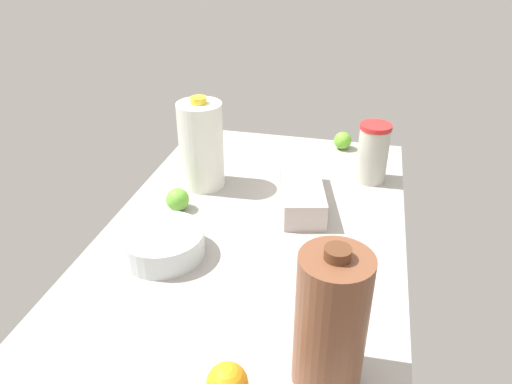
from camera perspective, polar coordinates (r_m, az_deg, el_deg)
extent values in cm
cube|color=#A29F9A|center=(131.45, 0.00, -4.36)|extent=(120.00, 76.00, 3.00)
cube|color=#BFB0B0|center=(138.98, 5.20, 0.05)|extent=(30.95, 17.34, 7.32)
cylinder|color=brown|center=(85.34, 8.56, -14.47)|extent=(12.04, 12.04, 26.05)
cylinder|color=#59331E|center=(76.39, 9.33, -6.93)|extent=(4.21, 4.21, 1.80)
cylinder|color=silver|center=(120.52, -10.64, -5.81)|extent=(19.81, 19.81, 6.24)
cylinder|color=white|center=(145.12, -6.28, 5.31)|extent=(12.86, 12.86, 25.35)
cylinder|color=yellow|center=(140.12, -6.59, 10.38)|extent=(4.50, 4.50, 1.80)
cylinder|color=beige|center=(152.54, 13.18, 4.14)|extent=(9.00, 9.00, 16.67)
cylinder|color=red|center=(149.00, 13.57, 7.27)|extent=(9.27, 9.27, 1.40)
sphere|color=#6AB832|center=(174.08, 9.88, 5.81)|extent=(5.97, 5.97, 5.97)
sphere|color=#5EB037|center=(167.26, 12.34, 4.40)|extent=(5.25, 5.25, 5.25)
sphere|color=yellow|center=(115.84, 10.15, -7.30)|extent=(6.53, 6.53, 6.53)
sphere|color=orange|center=(88.59, -3.30, -21.01)|extent=(7.07, 7.07, 7.07)
sphere|color=#69BA38|center=(137.38, -8.94, -0.85)|extent=(6.28, 6.28, 6.28)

